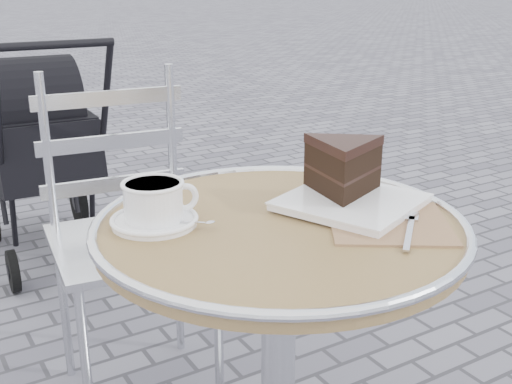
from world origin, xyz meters
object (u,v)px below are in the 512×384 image
cafe_table (279,299)px  bistro_chair (122,199)px  baby_stroller (38,156)px  cake_plate_set (346,175)px  cappuccino_set (155,206)px

cafe_table → bistro_chair: (-0.07, 0.70, 0.01)m
bistro_chair → baby_stroller: 1.10m
cake_plate_set → cafe_table: bearing=164.7°
cappuccino_set → cafe_table: bearing=-19.8°
cappuccino_set → cake_plate_set: bearing=-4.3°
cake_plate_set → bistro_chair: size_ratio=0.45×
cappuccino_set → baby_stroller: bearing=94.4°
cappuccino_set → cake_plate_set: 0.39m
cake_plate_set → bistro_chair: 0.76m
cake_plate_set → baby_stroller: (-0.24, 1.77, -0.36)m
cappuccino_set → bistro_chair: bistro_chair is taller
cappuccino_set → cake_plate_set: size_ratio=0.40×
cafe_table → cappuccino_set: 0.31m
cafe_table → bistro_chair: size_ratio=0.79×
cafe_table → cappuccino_set: cappuccino_set is taller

